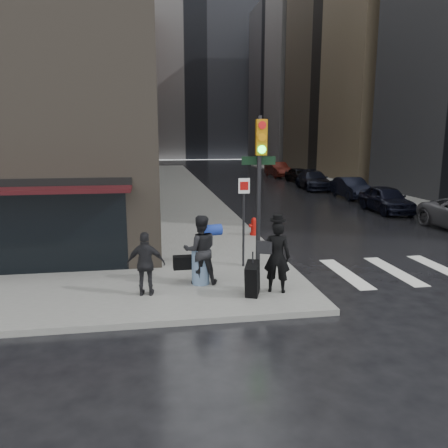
{
  "coord_description": "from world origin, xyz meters",
  "views": [
    {
      "loc": [
        -2.17,
        -10.97,
        4.06
      ],
      "look_at": [
        0.04,
        2.76,
        1.3
      ],
      "focal_mm": 35.0,
      "sensor_mm": 36.0,
      "label": 1
    }
  ],
  "objects_px": {
    "man_greycoat": "(146,264)",
    "parked_car_2": "(351,188)",
    "parked_car_4": "(299,175)",
    "man_jeans": "(200,250)",
    "traffic_light": "(258,171)",
    "man_overcoat": "(272,260)",
    "fire_hydrant": "(254,227)",
    "parked_car_1": "(386,199)",
    "parked_car_3": "(313,180)",
    "parked_car_5": "(278,169)"
  },
  "relations": [
    {
      "from": "traffic_light",
      "to": "parked_car_3",
      "type": "height_order",
      "value": "traffic_light"
    },
    {
      "from": "man_greycoat",
      "to": "parked_car_4",
      "type": "bearing_deg",
      "value": -108.89
    },
    {
      "from": "parked_car_2",
      "to": "fire_hydrant",
      "type": "bearing_deg",
      "value": -129.15
    },
    {
      "from": "man_overcoat",
      "to": "fire_hydrant",
      "type": "xyz_separation_m",
      "value": [
        1.07,
        6.65,
        -0.54
      ]
    },
    {
      "from": "parked_car_3",
      "to": "fire_hydrant",
      "type": "bearing_deg",
      "value": -113.08
    },
    {
      "from": "fire_hydrant",
      "to": "parked_car_1",
      "type": "distance_m",
      "value": 10.08
    },
    {
      "from": "parked_car_2",
      "to": "man_greycoat",
      "type": "bearing_deg",
      "value": -126.69
    },
    {
      "from": "man_jeans",
      "to": "traffic_light",
      "type": "xyz_separation_m",
      "value": [
        1.89,
        1.29,
        1.98
      ]
    },
    {
      "from": "parked_car_1",
      "to": "man_greycoat",
      "type": "bearing_deg",
      "value": -135.55
    },
    {
      "from": "man_jeans",
      "to": "parked_car_1",
      "type": "distance_m",
      "value": 15.76
    },
    {
      "from": "man_jeans",
      "to": "man_greycoat",
      "type": "xyz_separation_m",
      "value": [
        -1.43,
        -0.66,
        -0.14
      ]
    },
    {
      "from": "parked_car_1",
      "to": "man_jeans",
      "type": "bearing_deg",
      "value": -133.9
    },
    {
      "from": "man_jeans",
      "to": "parked_car_3",
      "type": "xyz_separation_m",
      "value": [
        11.43,
        21.97,
        -0.37
      ]
    },
    {
      "from": "man_overcoat",
      "to": "man_greycoat",
      "type": "height_order",
      "value": "man_overcoat"
    },
    {
      "from": "parked_car_4",
      "to": "parked_car_1",
      "type": "bearing_deg",
      "value": -97.09
    },
    {
      "from": "parked_car_4",
      "to": "parked_car_5",
      "type": "relative_size",
      "value": 0.83
    },
    {
      "from": "man_greycoat",
      "to": "parked_car_1",
      "type": "xyz_separation_m",
      "value": [
        12.89,
        11.48,
        -0.23
      ]
    },
    {
      "from": "parked_car_3",
      "to": "parked_car_4",
      "type": "relative_size",
      "value": 1.27
    },
    {
      "from": "man_jeans",
      "to": "parked_car_5",
      "type": "relative_size",
      "value": 0.4
    },
    {
      "from": "man_overcoat",
      "to": "parked_car_4",
      "type": "relative_size",
      "value": 0.52
    },
    {
      "from": "man_jeans",
      "to": "parked_car_4",
      "type": "height_order",
      "value": "man_jeans"
    },
    {
      "from": "man_greycoat",
      "to": "parked_car_2",
      "type": "bearing_deg",
      "value": -121.54
    },
    {
      "from": "parked_car_1",
      "to": "parked_car_3",
      "type": "height_order",
      "value": "parked_car_1"
    },
    {
      "from": "traffic_light",
      "to": "parked_car_4",
      "type": "xyz_separation_m",
      "value": [
        10.24,
        26.26,
        -2.41
      ]
    },
    {
      "from": "man_overcoat",
      "to": "parked_car_5",
      "type": "distance_m",
      "value": 35.54
    },
    {
      "from": "traffic_light",
      "to": "parked_car_2",
      "type": "xyz_separation_m",
      "value": [
        10.15,
        15.1,
        -2.38
      ]
    },
    {
      "from": "man_overcoat",
      "to": "traffic_light",
      "type": "height_order",
      "value": "traffic_light"
    },
    {
      "from": "man_greycoat",
      "to": "traffic_light",
      "type": "xyz_separation_m",
      "value": [
        3.32,
        1.95,
        2.12
      ]
    },
    {
      "from": "parked_car_1",
      "to": "parked_car_2",
      "type": "xyz_separation_m",
      "value": [
        0.58,
        5.58,
        -0.03
      ]
    },
    {
      "from": "parked_car_3",
      "to": "parked_car_4",
      "type": "xyz_separation_m",
      "value": [
        0.7,
        5.58,
        -0.06
      ]
    },
    {
      "from": "man_greycoat",
      "to": "fire_hydrant",
      "type": "distance_m",
      "value": 7.62
    },
    {
      "from": "man_jeans",
      "to": "man_greycoat",
      "type": "bearing_deg",
      "value": 23.49
    },
    {
      "from": "parked_car_1",
      "to": "parked_car_2",
      "type": "relative_size",
      "value": 1.0
    },
    {
      "from": "fire_hydrant",
      "to": "traffic_light",
      "type": "bearing_deg",
      "value": -101.67
    },
    {
      "from": "parked_car_4",
      "to": "parked_car_5",
      "type": "xyz_separation_m",
      "value": [
        -0.43,
        5.58,
        0.11
      ]
    },
    {
      "from": "parked_car_5",
      "to": "parked_car_3",
      "type": "bearing_deg",
      "value": -93.83
    },
    {
      "from": "traffic_light",
      "to": "parked_car_1",
      "type": "relative_size",
      "value": 1.06
    },
    {
      "from": "man_jeans",
      "to": "parked_car_1",
      "type": "height_order",
      "value": "man_jeans"
    },
    {
      "from": "parked_car_2",
      "to": "man_jeans",
      "type": "bearing_deg",
      "value": -124.7
    },
    {
      "from": "man_greycoat",
      "to": "traffic_light",
      "type": "height_order",
      "value": "traffic_light"
    },
    {
      "from": "parked_car_1",
      "to": "parked_car_3",
      "type": "bearing_deg",
      "value": 92.97
    },
    {
      "from": "man_jeans",
      "to": "parked_car_2",
      "type": "xyz_separation_m",
      "value": [
        12.05,
        16.39,
        -0.4
      ]
    },
    {
      "from": "parked_car_1",
      "to": "fire_hydrant",
      "type": "bearing_deg",
      "value": -146.51
    },
    {
      "from": "man_overcoat",
      "to": "fire_hydrant",
      "type": "bearing_deg",
      "value": -78.14
    },
    {
      "from": "man_greycoat",
      "to": "parked_car_2",
      "type": "distance_m",
      "value": 21.74
    },
    {
      "from": "man_greycoat",
      "to": "fire_hydrant",
      "type": "xyz_separation_m",
      "value": [
        4.23,
        6.33,
        -0.49
      ]
    },
    {
      "from": "man_overcoat",
      "to": "traffic_light",
      "type": "relative_size",
      "value": 0.45
    },
    {
      "from": "parked_car_2",
      "to": "parked_car_3",
      "type": "relative_size",
      "value": 0.85
    },
    {
      "from": "parked_car_2",
      "to": "parked_car_5",
      "type": "distance_m",
      "value": 16.74
    },
    {
      "from": "traffic_light",
      "to": "parked_car_4",
      "type": "distance_m",
      "value": 28.29
    }
  ]
}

